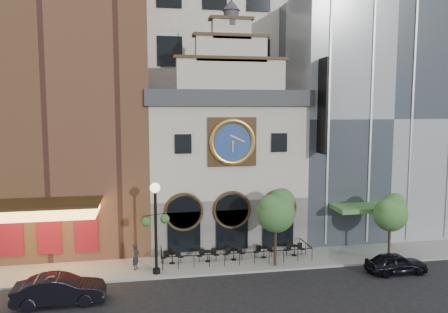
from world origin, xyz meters
The scene contains 18 objects.
ground centered at (0.00, 0.00, 0.00)m, with size 120.00×120.00×0.00m, color black.
sidewalk centered at (0.00, 2.50, 0.07)m, with size 44.00×5.00×0.15m, color gray.
clock_building centered at (0.00, 7.82, 6.69)m, with size 12.60×8.78×18.65m.
theater_building centered at (-13.00, 9.96, 12.60)m, with size 14.00×15.60×25.00m.
retail_building centered at (12.99, 9.99, 10.14)m, with size 14.00×14.40×20.00m.
office_tower centered at (0.00, 20.00, 20.00)m, with size 20.00×16.00×40.00m, color silver.
cafe_railing centered at (0.00, 2.50, 0.60)m, with size 10.60×2.60×0.90m, color black, non-canonical shape.
bistro_0 centered at (-4.59, 2.41, 0.61)m, with size 1.58×0.68×0.90m.
bistro_1 centered at (-2.06, 2.36, 0.61)m, with size 1.58×0.68×0.90m.
bistro_2 centered at (-0.17, 2.36, 0.61)m, with size 1.58×0.68×0.90m.
bistro_3 centered at (2.09, 2.45, 0.61)m, with size 1.58×0.68×0.90m.
bistro_4 centered at (4.42, 2.49, 0.61)m, with size 1.58×0.68×0.90m.
car_right centered at (10.07, -1.71, 0.69)m, with size 1.63×4.06×1.38m, color black.
car_left centered at (-11.18, -2.55, 0.83)m, with size 1.75×5.02×1.65m, color black.
pedestrian centered at (-7.06, 1.74, 1.04)m, with size 0.65×0.43×1.78m, color black.
lamppost centered at (-5.72, 0.72, 3.90)m, with size 1.83×1.14×6.06m.
tree_left centered at (2.46, 0.79, 4.07)m, with size 2.78×2.67×5.35m.
tree_right centered at (10.84, 0.43, 3.66)m, with size 2.49×2.39×4.79m.
Camera 1 is at (-6.30, -27.39, 10.96)m, focal length 35.00 mm.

